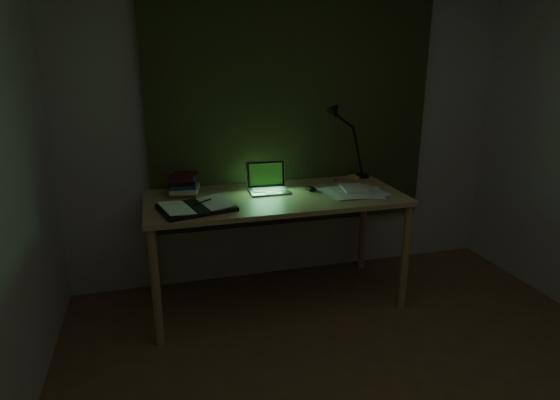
% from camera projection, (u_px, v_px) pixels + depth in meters
% --- Properties ---
extents(wall_back, '(3.50, 0.00, 2.50)m').
position_uv_depth(wall_back, '(292.00, 123.00, 3.63)').
color(wall_back, beige).
rests_on(wall_back, ground).
extents(curtain, '(2.20, 0.06, 2.00)m').
position_uv_depth(curtain, '(294.00, 97.00, 3.53)').
color(curtain, '#2A3118').
rests_on(curtain, wall_back).
extents(desk, '(1.79, 0.78, 0.82)m').
position_uv_depth(desk, '(276.00, 250.00, 3.38)').
color(desk, tan).
rests_on(desk, floor).
extents(laptop, '(0.29, 0.32, 0.20)m').
position_uv_depth(laptop, '(269.00, 178.00, 3.31)').
color(laptop, '#B3B3B8').
rests_on(laptop, desk).
extents(open_textbook, '(0.51, 0.42, 0.04)m').
position_uv_depth(open_textbook, '(197.00, 207.00, 2.96)').
color(open_textbook, white).
rests_on(open_textbook, desk).
extents(book_stack, '(0.22, 0.25, 0.15)m').
position_uv_depth(book_stack, '(183.00, 184.00, 3.27)').
color(book_stack, white).
rests_on(book_stack, desk).
extents(loose_papers, '(0.44, 0.46, 0.02)m').
position_uv_depth(loose_papers, '(345.00, 188.00, 3.40)').
color(loose_papers, white).
rests_on(loose_papers, desk).
extents(mouse, '(0.09, 0.11, 0.04)m').
position_uv_depth(mouse, '(311.00, 189.00, 3.36)').
color(mouse, black).
rests_on(mouse, desk).
extents(sticky_yellow, '(0.10, 0.10, 0.02)m').
position_uv_depth(sticky_yellow, '(355.00, 177.00, 3.74)').
color(sticky_yellow, yellow).
rests_on(sticky_yellow, desk).
extents(sticky_pink, '(0.08, 0.08, 0.01)m').
position_uv_depth(sticky_pink, '(339.00, 180.00, 3.64)').
color(sticky_pink, '#D05179').
rests_on(sticky_pink, desk).
extents(desk_lamp, '(0.40, 0.33, 0.56)m').
position_uv_depth(desk_lamp, '(364.00, 143.00, 3.67)').
color(desk_lamp, black).
rests_on(desk_lamp, desk).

